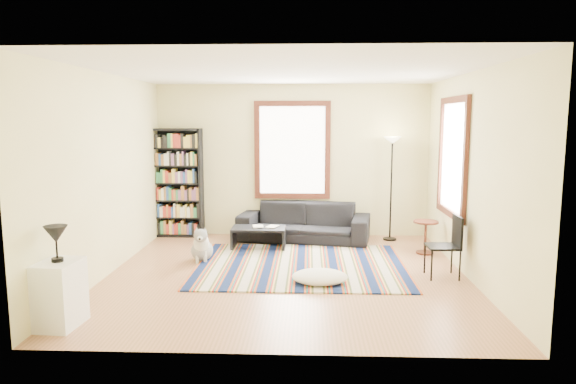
{
  "coord_description": "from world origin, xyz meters",
  "views": [
    {
      "loc": [
        0.3,
        -6.99,
        2.16
      ],
      "look_at": [
        0.0,
        0.5,
        1.1
      ],
      "focal_mm": 32.0,
      "sensor_mm": 36.0,
      "label": 1
    }
  ],
  "objects_px": {
    "sofa": "(304,222)",
    "white_cabinet": "(60,294)",
    "bookshelf": "(178,183)",
    "dog": "(202,244)",
    "folding_chair": "(443,247)",
    "side_table": "(425,237)",
    "floor_cushion": "(320,277)",
    "floor_lamp": "(391,189)",
    "coffee_table": "(259,238)"
  },
  "relations": [
    {
      "from": "floor_cushion",
      "to": "dog",
      "type": "distance_m",
      "value": 2.09
    },
    {
      "from": "sofa",
      "to": "white_cabinet",
      "type": "relative_size",
      "value": 3.3
    },
    {
      "from": "bookshelf",
      "to": "dog",
      "type": "xyz_separation_m",
      "value": [
        0.77,
        -1.66,
        -0.74
      ]
    },
    {
      "from": "floor_cushion",
      "to": "floor_lamp",
      "type": "distance_m",
      "value": 2.99
    },
    {
      "from": "sofa",
      "to": "folding_chair",
      "type": "xyz_separation_m",
      "value": [
        1.93,
        -2.09,
        0.09
      ]
    },
    {
      "from": "sofa",
      "to": "floor_cushion",
      "type": "height_order",
      "value": "sofa"
    },
    {
      "from": "folding_chair",
      "to": "white_cabinet",
      "type": "relative_size",
      "value": 1.23
    },
    {
      "from": "sofa",
      "to": "folding_chair",
      "type": "distance_m",
      "value": 2.84
    },
    {
      "from": "side_table",
      "to": "folding_chair",
      "type": "xyz_separation_m",
      "value": [
        -0.05,
        -1.25,
        0.16
      ]
    },
    {
      "from": "folding_chair",
      "to": "dog",
      "type": "relative_size",
      "value": 1.63
    },
    {
      "from": "side_table",
      "to": "bookshelf",
      "type": "bearing_deg",
      "value": 165.54
    },
    {
      "from": "sofa",
      "to": "coffee_table",
      "type": "relative_size",
      "value": 2.56
    },
    {
      "from": "bookshelf",
      "to": "side_table",
      "type": "distance_m",
      "value": 4.51
    },
    {
      "from": "floor_cushion",
      "to": "floor_lamp",
      "type": "height_order",
      "value": "floor_lamp"
    },
    {
      "from": "side_table",
      "to": "coffee_table",
      "type": "bearing_deg",
      "value": 174.89
    },
    {
      "from": "floor_cushion",
      "to": "side_table",
      "type": "bearing_deg",
      "value": 42.76
    },
    {
      "from": "floor_lamp",
      "to": "bookshelf",
      "type": "bearing_deg",
      "value": 177.5
    },
    {
      "from": "floor_cushion",
      "to": "sofa",
      "type": "bearing_deg",
      "value": 95.48
    },
    {
      "from": "sofa",
      "to": "bookshelf",
      "type": "distance_m",
      "value": 2.44
    },
    {
      "from": "coffee_table",
      "to": "floor_cushion",
      "type": "height_order",
      "value": "coffee_table"
    },
    {
      "from": "folding_chair",
      "to": "white_cabinet",
      "type": "xyz_separation_m",
      "value": [
        -4.45,
        -1.88,
        -0.08
      ]
    },
    {
      "from": "floor_lamp",
      "to": "dog",
      "type": "bearing_deg",
      "value": -154.48
    },
    {
      "from": "floor_cushion",
      "to": "dog",
      "type": "height_order",
      "value": "dog"
    },
    {
      "from": "floor_cushion",
      "to": "white_cabinet",
      "type": "bearing_deg",
      "value": -151.1
    },
    {
      "from": "floor_lamp",
      "to": "white_cabinet",
      "type": "bearing_deg",
      "value": -135.04
    },
    {
      "from": "side_table",
      "to": "white_cabinet",
      "type": "distance_m",
      "value": 5.48
    },
    {
      "from": "coffee_table",
      "to": "floor_cushion",
      "type": "relative_size",
      "value": 1.21
    },
    {
      "from": "coffee_table",
      "to": "dog",
      "type": "relative_size",
      "value": 1.71
    },
    {
      "from": "bookshelf",
      "to": "dog",
      "type": "relative_size",
      "value": 3.8
    },
    {
      "from": "floor_lamp",
      "to": "dog",
      "type": "xyz_separation_m",
      "value": [
        -3.11,
        -1.49,
        -0.67
      ]
    },
    {
      "from": "coffee_table",
      "to": "white_cabinet",
      "type": "xyz_separation_m",
      "value": [
        -1.77,
        -3.38,
        0.17
      ]
    },
    {
      "from": "coffee_table",
      "to": "sofa",
      "type": "bearing_deg",
      "value": 38.17
    },
    {
      "from": "floor_lamp",
      "to": "coffee_table",
      "type": "bearing_deg",
      "value": -163.24
    },
    {
      "from": "sofa",
      "to": "floor_lamp",
      "type": "bearing_deg",
      "value": 13.51
    },
    {
      "from": "coffee_table",
      "to": "floor_lamp",
      "type": "xyz_separation_m",
      "value": [
        2.31,
        0.7,
        0.75
      ]
    },
    {
      "from": "coffee_table",
      "to": "side_table",
      "type": "height_order",
      "value": "side_table"
    },
    {
      "from": "floor_cushion",
      "to": "dog",
      "type": "bearing_deg",
      "value": 149.36
    },
    {
      "from": "sofa",
      "to": "side_table",
      "type": "distance_m",
      "value": 2.15
    },
    {
      "from": "folding_chair",
      "to": "side_table",
      "type": "bearing_deg",
      "value": 85.84
    },
    {
      "from": "bookshelf",
      "to": "floor_lamp",
      "type": "xyz_separation_m",
      "value": [
        3.89,
        -0.17,
        -0.07
      ]
    },
    {
      "from": "dog",
      "to": "floor_cushion",
      "type": "bearing_deg",
      "value": -36.94
    },
    {
      "from": "folding_chair",
      "to": "white_cabinet",
      "type": "bearing_deg",
      "value": -158.94
    },
    {
      "from": "bookshelf",
      "to": "white_cabinet",
      "type": "bearing_deg",
      "value": -92.58
    },
    {
      "from": "dog",
      "to": "sofa",
      "type": "bearing_deg",
      "value": 35.34
    },
    {
      "from": "coffee_table",
      "to": "folding_chair",
      "type": "distance_m",
      "value": 3.08
    },
    {
      "from": "side_table",
      "to": "white_cabinet",
      "type": "bearing_deg",
      "value": -145.16
    },
    {
      "from": "bookshelf",
      "to": "folding_chair",
      "type": "relative_size",
      "value": 2.33
    },
    {
      "from": "side_table",
      "to": "folding_chair",
      "type": "bearing_deg",
      "value": -92.29
    },
    {
      "from": "side_table",
      "to": "white_cabinet",
      "type": "height_order",
      "value": "white_cabinet"
    },
    {
      "from": "bookshelf",
      "to": "side_table",
      "type": "relative_size",
      "value": 3.7
    }
  ]
}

